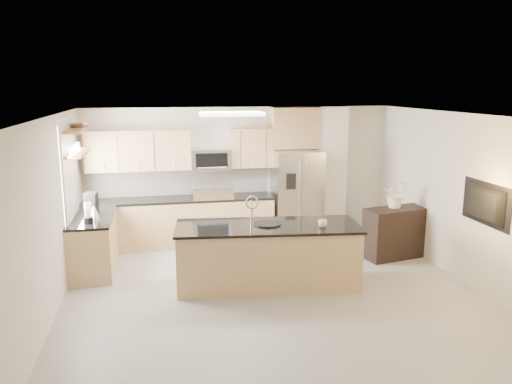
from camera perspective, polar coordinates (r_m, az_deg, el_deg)
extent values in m
plane|color=#999791|center=(7.20, 2.55, -12.56)|extent=(6.50, 6.50, 0.00)
cube|color=white|center=(6.56, 2.76, 8.56)|extent=(6.00, 6.50, 0.02)
cube|color=beige|center=(9.88, -1.83, 2.14)|extent=(6.00, 0.02, 2.60)
cube|color=beige|center=(3.87, 14.51, -14.34)|extent=(6.00, 0.02, 2.60)
cube|color=beige|center=(6.74, -23.04, -3.54)|extent=(0.02, 6.50, 2.60)
cube|color=beige|center=(8.01, 23.98, -1.25)|extent=(0.02, 6.50, 2.60)
cube|color=tan|center=(9.64, -8.69, -3.50)|extent=(3.55, 0.65, 0.88)
cube|color=black|center=(9.52, -8.78, -0.83)|extent=(3.55, 0.66, 0.04)
cube|color=silver|center=(9.78, -8.92, 1.18)|extent=(3.55, 0.02, 0.52)
cube|color=tan|center=(8.67, -18.03, -5.73)|extent=(0.65, 1.50, 0.88)
cube|color=black|center=(8.54, -18.22, -2.79)|extent=(0.66, 1.50, 0.04)
cube|color=black|center=(9.68, -4.99, -3.27)|extent=(0.76, 0.64, 0.90)
cube|color=black|center=(9.56, -5.04, -0.59)|extent=(0.76, 0.62, 0.03)
cube|color=#B9B9BC|center=(9.25, -4.85, -0.29)|extent=(0.76, 0.04, 0.22)
cube|color=tan|center=(9.52, -13.32, 4.64)|extent=(1.92, 0.33, 0.75)
cube|color=tan|center=(9.68, -0.57, 5.08)|extent=(0.82, 0.33, 0.75)
cube|color=#B9B9BC|center=(9.56, -5.20, 3.76)|extent=(0.76, 0.40, 0.40)
cube|color=black|center=(9.37, -5.08, 3.60)|extent=(0.60, 0.02, 0.28)
cube|color=#B9B9BC|center=(9.83, 4.66, -0.38)|extent=(0.92, 0.75, 1.78)
cube|color=gray|center=(9.47, 5.28, -0.87)|extent=(0.02, 0.01, 1.69)
cube|color=black|center=(9.33, 4.04, 1.22)|extent=(0.18, 0.03, 0.30)
cube|color=white|center=(10.19, 8.47, 2.32)|extent=(0.60, 0.30, 2.60)
cube|color=white|center=(8.44, -20.64, 2.07)|extent=(0.03, 1.05, 1.55)
cube|color=white|center=(8.44, -20.54, 2.08)|extent=(0.03, 1.15, 1.65)
cube|color=brown|center=(8.47, -19.79, 4.23)|extent=(0.30, 1.20, 0.04)
cube|color=brown|center=(8.43, -19.96, 6.72)|extent=(0.30, 1.20, 0.04)
cube|color=white|center=(8.06, -2.80, 8.91)|extent=(1.00, 0.50, 0.06)
cube|color=tan|center=(7.64, 1.33, -7.39)|extent=(2.78, 1.22, 0.91)
cube|color=black|center=(7.50, 1.35, -3.96)|extent=(2.84, 1.28, 0.04)
cube|color=black|center=(7.46, -0.21, -4.15)|extent=(0.57, 0.41, 0.01)
cylinder|color=#B9B9BC|center=(7.62, -0.54, -2.20)|extent=(0.03, 0.03, 0.34)
torus|color=#B9B9BC|center=(7.53, -0.45, -1.21)|extent=(0.21, 0.03, 0.21)
cube|color=black|center=(9.20, 15.64, -4.51)|extent=(1.19, 0.69, 0.90)
imported|color=white|center=(7.45, 7.62, -3.59)|extent=(0.18, 0.18, 0.11)
cylinder|color=black|center=(7.52, 1.29, -3.66)|extent=(0.53, 0.53, 0.02)
cylinder|color=black|center=(8.12, -18.60, -3.07)|extent=(0.14, 0.14, 0.10)
cylinder|color=silver|center=(8.08, -18.68, -1.95)|extent=(0.11, 0.11, 0.23)
cone|color=#B9B9BC|center=(8.43, -18.00, -2.12)|extent=(0.18, 0.18, 0.20)
cylinder|color=black|center=(8.41, -18.05, -1.39)|extent=(0.04, 0.04, 0.04)
cube|color=black|center=(8.65, -18.33, -1.25)|extent=(0.22, 0.25, 0.36)
cylinder|color=#B9B9BC|center=(8.60, -18.34, -1.90)|extent=(0.12, 0.12, 0.13)
imported|color=#B9B9BC|center=(8.66, -19.77, 7.30)|extent=(0.45, 0.45, 0.10)
imported|color=white|center=(9.06, 15.71, 0.48)|extent=(0.79, 0.74, 0.71)
imported|color=black|center=(7.79, 24.31, -1.25)|extent=(0.14, 1.08, 0.62)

